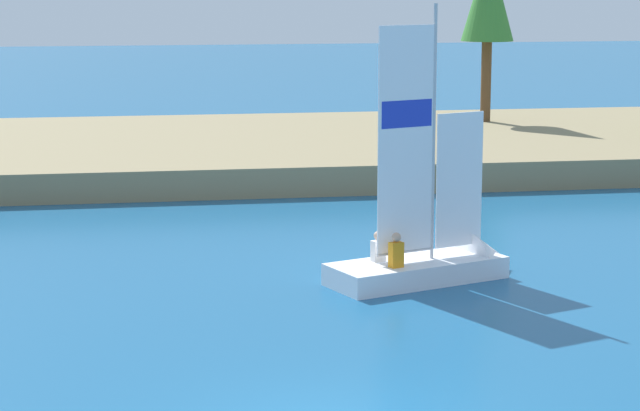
# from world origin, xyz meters

# --- Properties ---
(shore_bank) EXTENTS (80.00, 14.60, 0.91)m
(shore_bank) POSITION_xyz_m (0.00, 26.38, 0.46)
(shore_bank) COLOR #897A56
(shore_bank) RESTS_ON ground
(sailboat) EXTENTS (4.64, 2.88, 6.44)m
(sailboat) POSITION_xyz_m (3.98, 8.76, 0.44)
(sailboat) COLOR white
(sailboat) RESTS_ON ground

